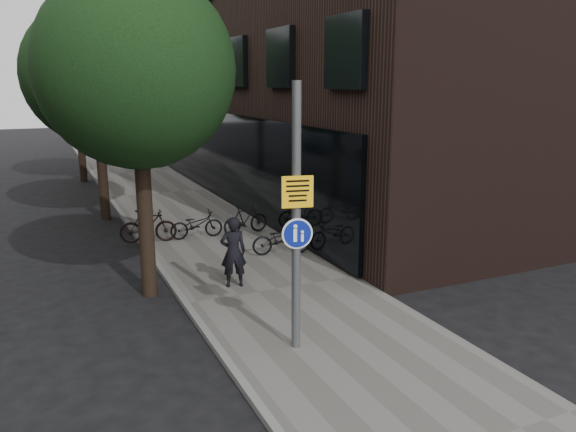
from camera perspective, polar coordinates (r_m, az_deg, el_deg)
ground at (r=11.01m, az=4.73°, el=-13.79°), size 120.00×120.00×0.00m
sidewalk at (r=19.83m, az=-8.78°, el=-1.20°), size 4.50×60.00×0.12m
curb_edge at (r=19.38m, az=-15.19°, el=-1.86°), size 0.15×60.00×0.13m
building_right_dark_brick at (r=33.53m, az=-0.88°, el=20.29°), size 12.00×40.00×18.00m
street_tree_near at (r=13.35m, az=-14.90°, el=13.35°), size 4.40×4.40×7.50m
street_tree_mid at (r=21.78m, az=-18.86°, el=13.00°), size 5.00×5.00×7.80m
street_tree_far at (r=30.74m, az=-20.67°, el=12.81°), size 5.00×5.00×7.80m
signpost at (r=10.13m, az=0.84°, el=-0.34°), size 0.57×0.16×4.95m
pedestrian at (r=13.76m, az=-5.58°, el=-3.66°), size 0.70×0.52×1.75m
parked_bike_facade_near at (r=16.35m, az=-0.69°, el=-2.36°), size 1.80×0.91×0.90m
parked_bike_facade_far at (r=18.57m, az=-4.33°, el=-0.34°), size 1.67×0.69×0.97m
parked_bike_curb_near at (r=18.26m, az=-9.30°, el=-0.86°), size 1.72×0.67×0.89m
parked_bike_curb_far at (r=18.06m, az=-14.01°, el=-0.99°), size 1.81×0.84×1.05m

